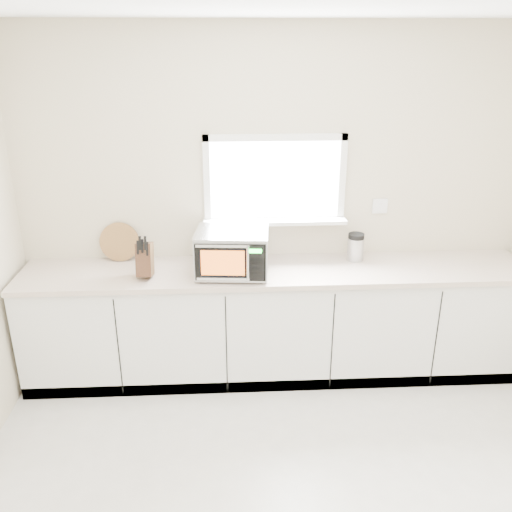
{
  "coord_description": "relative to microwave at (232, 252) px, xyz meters",
  "views": [
    {
      "loc": [
        -0.37,
        -2.12,
        2.55
      ],
      "look_at": [
        -0.17,
        1.55,
        1.09
      ],
      "focal_mm": 38.0,
      "sensor_mm": 36.0,
      "label": 1
    }
  ],
  "objects": [
    {
      "name": "back_wall",
      "position": [
        0.34,
        0.39,
        0.27
      ],
      "size": [
        4.0,
        0.17,
        2.7
      ],
      "color": "beige",
      "rests_on": "ground"
    },
    {
      "name": "cabinets",
      "position": [
        0.34,
        0.09,
        -0.66
      ],
      "size": [
        3.92,
        0.6,
        0.88
      ],
      "primitive_type": "cube",
      "color": "silver",
      "rests_on": "ground"
    },
    {
      "name": "countertop",
      "position": [
        0.34,
        0.08,
        -0.2
      ],
      "size": [
        3.92,
        0.64,
        0.04
      ],
      "primitive_type": "cube",
      "color": "beige",
      "rests_on": "cabinets"
    },
    {
      "name": "microwave",
      "position": [
        0.0,
        0.0,
        0.0
      ],
      "size": [
        0.56,
        0.47,
        0.34
      ],
      "rotation": [
        0.0,
        0.0,
        -0.08
      ],
      "color": "black",
      "rests_on": "countertop"
    },
    {
      "name": "knife_block",
      "position": [
        -0.64,
        -0.02,
        -0.03
      ],
      "size": [
        0.11,
        0.23,
        0.34
      ],
      "rotation": [
        0.0,
        0.0,
        -0.01
      ],
      "color": "#463019",
      "rests_on": "countertop"
    },
    {
      "name": "cutting_board",
      "position": [
        -0.89,
        0.33,
        -0.02
      ],
      "size": [
        0.31,
        0.07,
        0.31
      ],
      "primitive_type": "cylinder",
      "rotation": [
        1.4,
        0.0,
        0.0
      ],
      "color": "olive",
      "rests_on": "countertop"
    },
    {
      "name": "coffee_grinder",
      "position": [
        0.98,
        0.23,
        -0.07
      ],
      "size": [
        0.14,
        0.14,
        0.23
      ],
      "rotation": [
        0.0,
        0.0,
        -0.11
      ],
      "color": "#B1B4B8",
      "rests_on": "countertop"
    }
  ]
}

